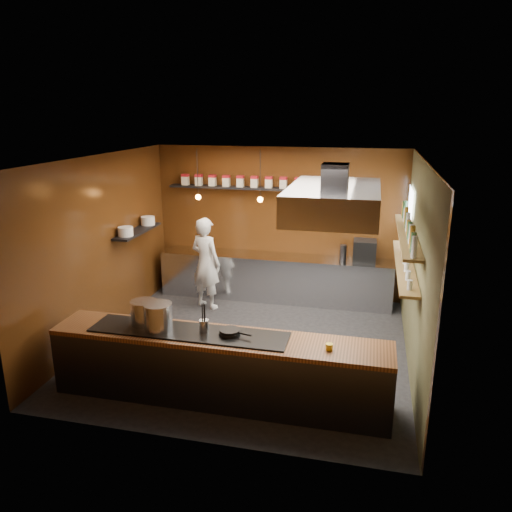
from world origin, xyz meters
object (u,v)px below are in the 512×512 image
(stockpot_large, at_px, (158,317))
(espresso_machine, at_px, (364,251))
(extractor_hood, at_px, (334,200))
(chef, at_px, (206,263))
(stockpot_small, at_px, (144,313))

(stockpot_large, relative_size, espresso_machine, 0.87)
(extractor_hood, distance_m, stockpot_large, 2.80)
(espresso_machine, bearing_deg, extractor_hood, -100.83)
(espresso_machine, bearing_deg, chef, -167.46)
(stockpot_large, bearing_deg, extractor_hood, 30.64)
(stockpot_small, bearing_deg, extractor_hood, 25.55)
(extractor_hood, distance_m, espresso_machine, 2.96)
(extractor_hood, bearing_deg, stockpot_large, -149.36)
(stockpot_small, relative_size, espresso_machine, 0.82)
(stockpot_large, distance_m, espresso_machine, 4.57)
(chef, bearing_deg, espresso_machine, -143.92)
(stockpot_large, xyz_separation_m, stockpot_small, (-0.26, 0.12, -0.01))
(espresso_machine, bearing_deg, stockpot_large, -124.89)
(stockpot_large, height_order, espresso_machine, espresso_machine)
(stockpot_large, bearing_deg, chef, 97.48)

